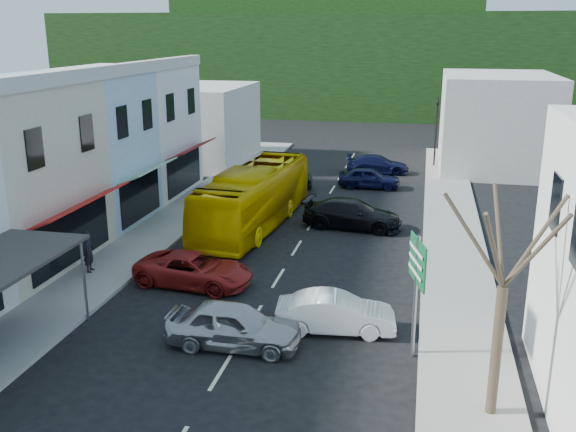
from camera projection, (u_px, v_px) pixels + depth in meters
The scene contains 19 objects.
ground at pixel (254, 318), 23.70m from camera, with size 120.00×120.00×0.00m, color black.
sidewalk_left at pixel (168, 225), 34.57m from camera, with size 3.00×52.00×0.15m, color gray.
sidewalk_right at pixel (454, 244), 31.55m from camera, with size 3.00×52.00×0.15m, color gray.
shopfront_row at pixel (21, 169), 29.78m from camera, with size 8.25×30.00×8.00m.
distant_block_left at pixel (195, 124), 50.60m from camera, with size 8.00×10.00×6.00m, color #B7B2A8.
distant_block_right at pixel (496, 121), 48.64m from camera, with size 8.00×12.00×7.00m, color #B7B2A8.
hillside at pixel (373, 56), 83.15m from camera, with size 80.00×26.00×14.00m.
bus at pixel (254, 199), 34.10m from camera, with size 2.50×11.60×3.10m, color #E2B100.
car_silver at pixel (234, 327), 21.39m from camera, with size 1.80×4.40×1.40m, color #ABABB0.
car_white at pixel (336, 313), 22.47m from camera, with size 1.80×4.40×1.40m, color white.
car_red at pixel (194, 269), 26.53m from camera, with size 1.90×4.60×1.40m, color maroon.
car_black_near at pixel (352, 215), 34.17m from camera, with size 1.84×4.50×1.40m, color black.
car_navy_mid at pixel (369, 178), 42.71m from camera, with size 1.80×4.40×1.40m, color black.
car_black_far at pixel (276, 179), 42.42m from camera, with size 1.80×4.40×1.40m, color black.
car_navy_far at pixel (378, 164), 47.13m from camera, with size 1.84×4.50×1.40m, color black.
pedestrian_left at pixel (89, 253), 27.58m from camera, with size 0.60×0.40×1.70m, color black.
direction_sign at pixel (415, 298), 20.34m from camera, with size 0.69×1.84×4.12m, color #10582C, non-canonical shape.
street_tree at pixel (503, 287), 16.60m from camera, with size 2.88×2.88×7.72m, color #3C3023, non-canonical shape.
traffic_signal at pixel (436, 133), 48.57m from camera, with size 0.93×1.19×5.33m, color black, non-canonical shape.
Camera 1 is at (5.79, -20.93, 10.30)m, focal length 40.00 mm.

